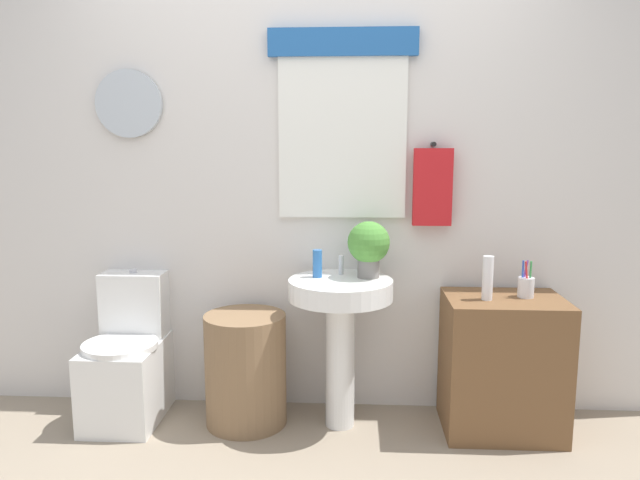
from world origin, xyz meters
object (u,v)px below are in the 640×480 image
(laundry_hamper, at_px, (246,369))
(lotion_bottle, at_px, (488,278))
(soap_bottle, at_px, (317,264))
(toothbrush_cup, at_px, (526,286))
(wooden_cabinet, at_px, (502,364))
(potted_plant, at_px, (369,245))
(pedestal_sink, at_px, (340,316))
(toilet, at_px, (128,363))

(laundry_hamper, bearing_deg, lotion_bottle, -1.89)
(soap_bottle, xyz_separation_m, toothbrush_cup, (1.04, -0.03, -0.10))
(wooden_cabinet, height_order, potted_plant, potted_plant)
(wooden_cabinet, distance_m, toothbrush_cup, 0.41)
(laundry_hamper, height_order, pedestal_sink, pedestal_sink)
(toilet, distance_m, soap_bottle, 1.15)
(laundry_hamper, bearing_deg, wooden_cabinet, 0.00)
(pedestal_sink, height_order, potted_plant, potted_plant)
(laundry_hamper, bearing_deg, toilet, 177.00)
(laundry_hamper, relative_size, lotion_bottle, 2.68)
(wooden_cabinet, relative_size, potted_plant, 2.41)
(toothbrush_cup, bearing_deg, toilet, 179.63)
(laundry_hamper, xyz_separation_m, wooden_cabinet, (1.31, 0.00, 0.05))
(pedestal_sink, bearing_deg, laundry_hamper, 180.00)
(toilet, xyz_separation_m, potted_plant, (1.27, 0.03, 0.65))
(toothbrush_cup, bearing_deg, laundry_hamper, -179.19)
(wooden_cabinet, bearing_deg, pedestal_sink, 180.00)
(laundry_hamper, relative_size, wooden_cabinet, 0.84)
(pedestal_sink, relative_size, potted_plant, 2.69)
(potted_plant, bearing_deg, lotion_bottle, -9.79)
(soap_bottle, distance_m, toothbrush_cup, 1.05)
(laundry_hamper, height_order, toothbrush_cup, toothbrush_cup)
(wooden_cabinet, bearing_deg, toothbrush_cup, 11.14)
(wooden_cabinet, height_order, lotion_bottle, lotion_bottle)
(toilet, distance_m, lotion_bottle, 1.92)
(pedestal_sink, distance_m, wooden_cabinet, 0.86)
(laundry_hamper, height_order, soap_bottle, soap_bottle)
(soap_bottle, bearing_deg, toilet, -179.05)
(soap_bottle, bearing_deg, lotion_bottle, -6.12)
(toilet, height_order, potted_plant, potted_plant)
(pedestal_sink, bearing_deg, toilet, 178.31)
(toilet, bearing_deg, potted_plant, 1.21)
(wooden_cabinet, bearing_deg, laundry_hamper, 180.00)
(potted_plant, bearing_deg, wooden_cabinet, -5.04)
(potted_plant, height_order, lotion_bottle, potted_plant)
(pedestal_sink, distance_m, toothbrush_cup, 0.94)
(lotion_bottle, height_order, toothbrush_cup, lotion_bottle)
(toothbrush_cup, bearing_deg, wooden_cabinet, -168.86)
(pedestal_sink, bearing_deg, toothbrush_cup, 1.24)
(laundry_hamper, height_order, potted_plant, potted_plant)
(wooden_cabinet, relative_size, lotion_bottle, 3.19)
(lotion_bottle, bearing_deg, laundry_hamper, 178.11)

